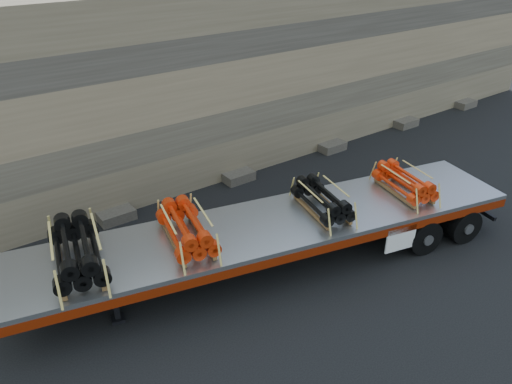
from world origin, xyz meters
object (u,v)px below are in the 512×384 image
(bundle_midfront, at_px, (187,229))
(trailer, at_px, (276,243))
(bundle_front, at_px, (77,252))
(bundle_midrear, at_px, (322,200))
(bundle_rear, at_px, (405,183))

(bundle_midfront, bearing_deg, trailer, 0.00)
(trailer, relative_size, bundle_front, 5.82)
(trailer, bearing_deg, bundle_midrear, -0.00)
(trailer, height_order, bundle_midrear, bundle_midrear)
(trailer, bearing_deg, bundle_front, 180.00)
(trailer, height_order, bundle_midfront, bundle_midfront)
(bundle_front, xyz_separation_m, bundle_rear, (9.46, -2.19, -0.08))
(bundle_midfront, xyz_separation_m, bundle_rear, (6.79, -1.57, -0.04))
(bundle_front, bearing_deg, bundle_rear, -0.00)
(bundle_midfront, xyz_separation_m, bundle_midrear, (3.95, -0.92, -0.04))
(bundle_midfront, height_order, bundle_rear, bundle_midfront)
(bundle_front, distance_m, bundle_rear, 9.71)
(bundle_midfront, relative_size, bundle_rear, 1.12)
(bundle_rear, bearing_deg, bundle_midfront, 180.00)
(trailer, xyz_separation_m, bundle_midfront, (-2.52, 0.58, 1.13))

